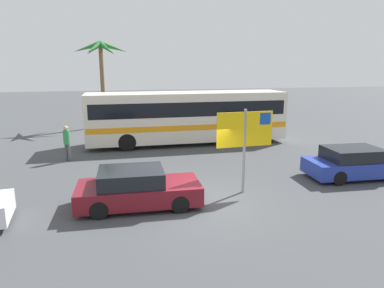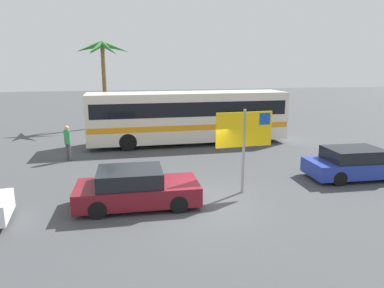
{
  "view_description": "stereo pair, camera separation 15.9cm",
  "coord_description": "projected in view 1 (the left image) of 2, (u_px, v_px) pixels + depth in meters",
  "views": [
    {
      "loc": [
        -2.87,
        -11.11,
        4.74
      ],
      "look_at": [
        0.56,
        3.78,
        1.3
      ],
      "focal_mm": 32.54,
      "sensor_mm": 36.0,
      "label": 1
    },
    {
      "loc": [
        -2.71,
        -11.15,
        4.74
      ],
      "look_at": [
        0.56,
        3.78,
        1.3
      ],
      "focal_mm": 32.54,
      "sensor_mm": 36.0,
      "label": 2
    }
  ],
  "objects": [
    {
      "name": "bus_front_coach",
      "position": [
        187.0,
        115.0,
        21.39
      ],
      "size": [
        12.06,
        2.66,
        3.17
      ],
      "color": "silver",
      "rests_on": "ground"
    },
    {
      "name": "ferry_sign",
      "position": [
        246.0,
        133.0,
        12.86
      ],
      "size": [
        2.2,
        0.18,
        3.2
      ],
      "rotation": [
        0.0,
        0.0,
        0.05
      ],
      "color": "gray",
      "rests_on": "ground"
    },
    {
      "name": "ground",
      "position": [
        201.0,
        204.0,
        12.23
      ],
      "size": [
        120.0,
        120.0,
        0.0
      ],
      "primitive_type": "plane",
      "color": "#424447"
    },
    {
      "name": "car_maroon",
      "position": [
        137.0,
        188.0,
        11.91
      ],
      "size": [
        4.24,
        2.04,
        1.32
      ],
      "rotation": [
        0.0,
        0.0,
        -0.04
      ],
      "color": "maroon",
      "rests_on": "ground"
    },
    {
      "name": "pedestrian_by_bus",
      "position": [
        67.0,
        140.0,
        17.49
      ],
      "size": [
        0.32,
        0.32,
        1.82
      ],
      "rotation": [
        0.0,
        0.0,
        3.95
      ],
      "color": "#4C4C51",
      "rests_on": "ground"
    },
    {
      "name": "car_blue",
      "position": [
        356.0,
        163.0,
        15.01
      ],
      "size": [
        4.48,
        2.05,
        1.32
      ],
      "rotation": [
        0.0,
        0.0,
        -0.05
      ],
      "color": "#23389E",
      "rests_on": "ground"
    },
    {
      "name": "palm_tree_seaside",
      "position": [
        101.0,
        57.0,
        26.46
      ],
      "size": [
        4.06,
        3.71,
        6.6
      ],
      "color": "brown",
      "rests_on": "ground"
    }
  ]
}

